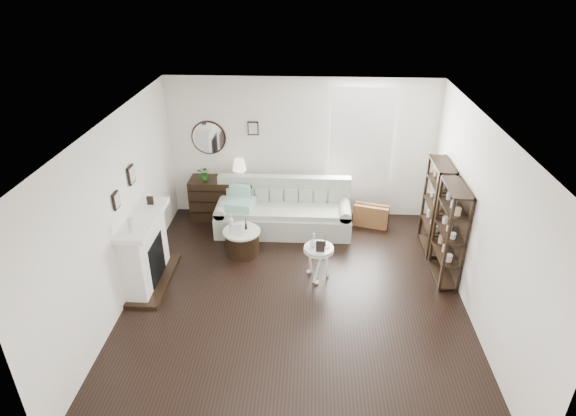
# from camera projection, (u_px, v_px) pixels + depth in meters

# --- Properties ---
(room) EXTENTS (5.50, 5.50, 5.50)m
(room) POSITION_uv_depth(u_px,v_px,m) (341.00, 138.00, 8.88)
(room) COLOR black
(room) RESTS_ON ground
(fireplace) EXTENTS (0.50, 1.40, 1.84)m
(fireplace) POSITION_uv_depth(u_px,v_px,m) (146.00, 252.00, 7.38)
(fireplace) COLOR white
(fireplace) RESTS_ON ground
(shelf_unit_far) EXTENTS (0.30, 0.80, 1.60)m
(shelf_unit_far) POSITION_uv_depth(u_px,v_px,m) (436.00, 207.00, 8.15)
(shelf_unit_far) COLOR black
(shelf_unit_far) RESTS_ON ground
(shelf_unit_near) EXTENTS (0.30, 0.80, 1.60)m
(shelf_unit_near) POSITION_uv_depth(u_px,v_px,m) (449.00, 234.00, 7.35)
(shelf_unit_near) COLOR black
(shelf_unit_near) RESTS_ON ground
(sofa) EXTENTS (2.47, 0.86, 0.96)m
(sofa) POSITION_uv_depth(u_px,v_px,m) (283.00, 214.00, 8.96)
(sofa) COLOR #A8B19E
(sofa) RESTS_ON ground
(quilt) EXTENTS (0.62, 0.55, 0.14)m
(quilt) POSITION_uv_depth(u_px,v_px,m) (239.00, 204.00, 8.78)
(quilt) COLOR #289468
(quilt) RESTS_ON sofa
(suitcase) EXTENTS (0.68, 0.38, 0.43)m
(suitcase) POSITION_uv_depth(u_px,v_px,m) (371.00, 216.00, 9.10)
(suitcase) COLOR brown
(suitcase) RESTS_ON ground
(dresser) EXTENTS (1.22, 0.52, 0.81)m
(dresser) POSITION_uv_depth(u_px,v_px,m) (223.00, 198.00, 9.32)
(dresser) COLOR black
(dresser) RESTS_ON ground
(table_lamp) EXTENTS (0.30, 0.30, 0.41)m
(table_lamp) POSITION_uv_depth(u_px,v_px,m) (240.00, 170.00, 9.02)
(table_lamp) COLOR beige
(table_lamp) RESTS_ON dresser
(potted_plant) EXTENTS (0.30, 0.28, 0.28)m
(potted_plant) POSITION_uv_depth(u_px,v_px,m) (204.00, 173.00, 9.04)
(potted_plant) COLOR #205518
(potted_plant) RESTS_ON dresser
(drum_table) EXTENTS (0.64, 0.64, 0.44)m
(drum_table) POSITION_uv_depth(u_px,v_px,m) (242.00, 242.00, 8.26)
(drum_table) COLOR black
(drum_table) RESTS_ON ground
(pedestal_table) EXTENTS (0.47, 0.47, 0.57)m
(pedestal_table) POSITION_uv_depth(u_px,v_px,m) (319.00, 250.00, 7.47)
(pedestal_table) COLOR silver
(pedestal_table) RESTS_ON ground
(eiffel_drum) EXTENTS (0.12, 0.12, 0.21)m
(eiffel_drum) POSITION_uv_depth(u_px,v_px,m) (246.00, 224.00, 8.14)
(eiffel_drum) COLOR black
(eiffel_drum) RESTS_ON drum_table
(bottle_drum) EXTENTS (0.08, 0.08, 0.32)m
(bottle_drum) POSITION_uv_depth(u_px,v_px,m) (231.00, 224.00, 8.02)
(bottle_drum) COLOR silver
(bottle_drum) RESTS_ON drum_table
(card_frame_drum) EXTENTS (0.15, 0.07, 0.19)m
(card_frame_drum) POSITION_uv_depth(u_px,v_px,m) (237.00, 230.00, 7.97)
(card_frame_drum) COLOR silver
(card_frame_drum) RESTS_ON drum_table
(eiffel_ped) EXTENTS (0.11, 0.11, 0.16)m
(eiffel_ped) POSITION_uv_depth(u_px,v_px,m) (325.00, 242.00, 7.44)
(eiffel_ped) COLOR black
(eiffel_ped) RESTS_ON pedestal_table
(flask_ped) EXTENTS (0.12, 0.12, 0.23)m
(flask_ped) POSITION_uv_depth(u_px,v_px,m) (314.00, 240.00, 7.42)
(flask_ped) COLOR silver
(flask_ped) RESTS_ON pedestal_table
(card_frame_ped) EXTENTS (0.13, 0.06, 0.18)m
(card_frame_ped) POSITION_uv_depth(u_px,v_px,m) (320.00, 247.00, 7.30)
(card_frame_ped) COLOR black
(card_frame_ped) RESTS_ON pedestal_table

